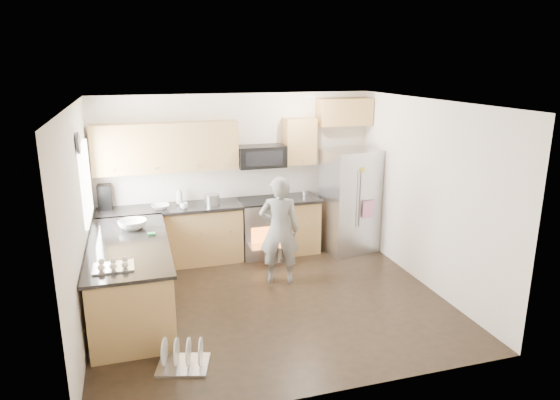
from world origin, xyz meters
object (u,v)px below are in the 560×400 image
object	(u,v)px
refrigerator	(350,201)
person	(279,230)
stove_range	(263,215)
dish_rack	(183,359)

from	to	relation	value
refrigerator	person	bearing A→B (deg)	-158.78
stove_range	person	world-z (taller)	stove_range
person	dish_rack	bearing A→B (deg)	64.70
refrigerator	person	xyz separation A→B (m)	(-1.48, -0.90, -0.08)
stove_range	dish_rack	size ratio (longest dim) A/B	2.92
stove_range	person	distance (m)	1.12
refrigerator	stove_range	bearing A→B (deg)	161.25
refrigerator	person	size ratio (longest dim) A/B	1.10
stove_range	dish_rack	bearing A→B (deg)	-119.65
person	dish_rack	world-z (taller)	person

